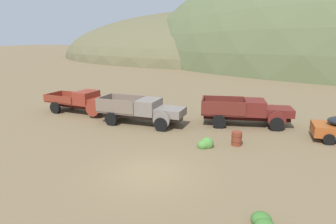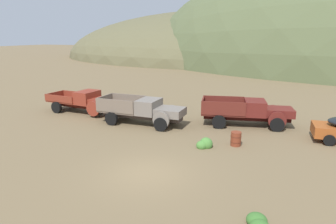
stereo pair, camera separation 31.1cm
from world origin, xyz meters
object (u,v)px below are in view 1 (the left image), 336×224
(truck_primer_gray, at_px, (147,111))
(truck_oxblood, at_px, (252,112))
(oil_drum_spare, at_px, (237,138))
(truck_rust_red, at_px, (86,102))

(truck_primer_gray, relative_size, truck_oxblood, 0.96)
(truck_primer_gray, relative_size, oil_drum_spare, 7.56)
(truck_rust_red, relative_size, truck_oxblood, 0.96)
(truck_rust_red, height_order, truck_primer_gray, truck_primer_gray)
(truck_oxblood, distance_m, oil_drum_spare, 4.56)
(truck_rust_red, xyz_separation_m, oil_drum_spare, (12.92, -3.11, -0.59))
(truck_primer_gray, distance_m, truck_oxblood, 7.60)
(truck_rust_red, xyz_separation_m, truck_primer_gray, (6.12, -1.13, 0.01))
(truck_rust_red, bearing_deg, truck_oxblood, 9.86)
(truck_oxblood, bearing_deg, truck_rust_red, 174.06)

